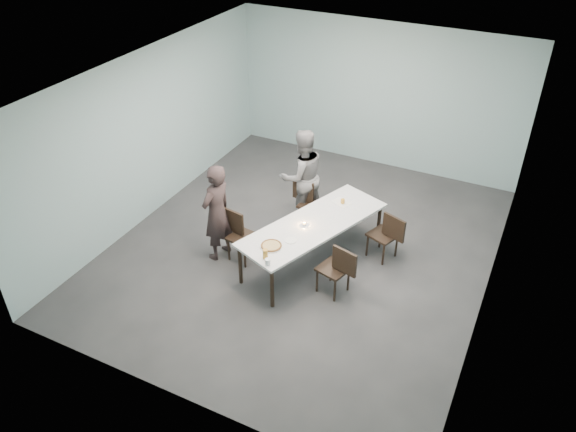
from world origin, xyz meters
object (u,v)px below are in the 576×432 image
at_px(table, 314,226).
at_px(tealight, 304,224).
at_px(water_tumbler, 268,262).
at_px(chair_near_left, 239,232).
at_px(chair_near_right, 338,267).
at_px(beer_glass, 265,254).
at_px(amber_tumbler, 343,201).
at_px(chair_far_right, 387,233).
at_px(diner_far, 302,176).
at_px(diner_near, 217,212).
at_px(pizza, 271,246).
at_px(chair_far_left, 308,200).
at_px(side_plate, 291,241).

xyz_separation_m(table, tealight, (-0.11, -0.12, 0.08)).
bearing_deg(water_tumbler, chair_near_left, 140.32).
relative_size(chair_near_right, beer_glass, 5.80).
height_order(beer_glass, amber_tumbler, beer_glass).
xyz_separation_m(water_tumbler, amber_tumbler, (0.36, 1.99, -0.01)).
height_order(chair_far_right, diner_far, diner_far).
bearing_deg(beer_glass, chair_far_right, 52.86).
xyz_separation_m(table, amber_tumbler, (0.20, 0.75, 0.10)).
bearing_deg(chair_near_left, diner_far, 83.72).
bearing_deg(beer_glass, water_tumbler, -48.72).
distance_m(diner_near, pizza, 1.19).
bearing_deg(diner_near, chair_near_left, 115.48).
xyz_separation_m(beer_glass, water_tumbler, (0.10, -0.11, -0.03)).
bearing_deg(chair_far_left, chair_near_right, -45.74).
bearing_deg(diner_near, beer_glass, 72.54).
height_order(diner_near, side_plate, diner_near).
bearing_deg(chair_near_right, water_tumbler, 54.60).
bearing_deg(diner_far, diner_near, 15.53).
xyz_separation_m(diner_far, tealight, (0.61, -1.21, -0.10)).
height_order(chair_near_right, diner_far, diner_far).
distance_m(water_tumbler, tealight, 1.12).
bearing_deg(chair_far_right, side_plate, 65.98).
bearing_deg(diner_near, amber_tumbler, 136.67).
xyz_separation_m(chair_near_right, beer_glass, (-0.92, -0.56, 0.32)).
height_order(table, chair_far_left, chair_far_left).
relative_size(chair_near_right, water_tumbler, 9.67).
relative_size(chair_near_right, amber_tumbler, 10.88).
bearing_deg(beer_glass, amber_tumbler, 76.35).
xyz_separation_m(chair_far_left, diner_far, (-0.20, 0.14, 0.37)).
relative_size(chair_far_right, diner_near, 0.52).
distance_m(chair_far_left, diner_far, 0.44).
height_order(chair_far_right, water_tumbler, chair_far_right).
xyz_separation_m(table, water_tumbler, (-0.16, -1.24, 0.10)).
height_order(beer_glass, tealight, beer_glass).
bearing_deg(chair_near_right, tealight, -14.88).
distance_m(diner_near, beer_glass, 1.34).
xyz_separation_m(table, diner_near, (-1.46, -0.54, 0.15)).
bearing_deg(table, pizza, -110.11).
height_order(chair_near_right, side_plate, chair_near_right).
xyz_separation_m(table, diner_far, (-0.72, 1.09, 0.18)).
distance_m(table, water_tumbler, 1.26).
bearing_deg(pizza, table, 69.89).
bearing_deg(chair_near_right, beer_glass, 46.75).
xyz_separation_m(side_plate, beer_glass, (-0.14, -0.54, 0.07)).
relative_size(table, pizza, 8.09).
bearing_deg(pizza, water_tumbler, -69.36).
distance_m(chair_far_left, tealight, 1.18).
height_order(diner_near, diner_far, diner_far).
xyz_separation_m(pizza, tealight, (0.20, 0.73, 0.00)).
distance_m(chair_far_right, tealight, 1.39).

